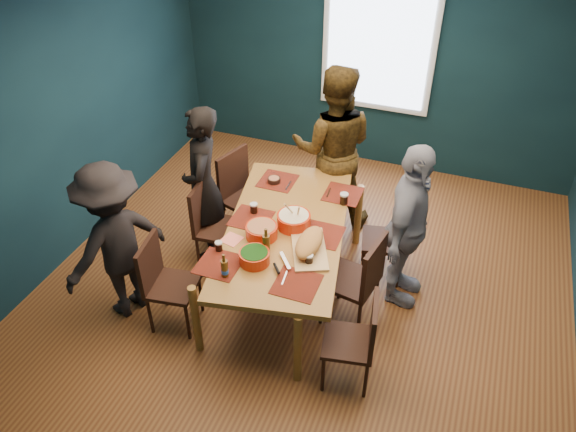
% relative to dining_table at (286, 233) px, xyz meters
% --- Properties ---
extents(room, '(5.01, 5.01, 2.71)m').
position_rel_dining_table_xyz_m(room, '(0.16, 0.48, 0.66)').
color(room, brown).
rests_on(room, ground).
extents(dining_table, '(1.41, 2.23, 0.79)m').
position_rel_dining_table_xyz_m(dining_table, '(0.00, 0.00, 0.00)').
color(dining_table, '#A47131').
rests_on(dining_table, floor).
extents(chair_left_far, '(0.57, 0.57, 1.00)m').
position_rel_dining_table_xyz_m(chair_left_far, '(-0.76, 0.69, -0.13)').
color(chair_left_far, black).
rests_on(chair_left_far, floor).
extents(chair_left_mid, '(0.46, 0.46, 0.95)m').
position_rel_dining_table_xyz_m(chair_left_mid, '(-0.84, 0.13, -0.16)').
color(chair_left_mid, black).
rests_on(chair_left_mid, floor).
extents(chair_left_near, '(0.46, 0.46, 0.91)m').
position_rel_dining_table_xyz_m(chair_left_near, '(-0.88, -0.75, -0.19)').
color(chair_left_near, black).
rests_on(chair_left_near, floor).
extents(chair_right_far, '(0.48, 0.48, 0.90)m').
position_rel_dining_table_xyz_m(chair_right_far, '(0.89, 0.57, -0.19)').
color(chair_right_far, black).
rests_on(chair_right_far, floor).
extents(chair_right_mid, '(0.51, 0.51, 0.97)m').
position_rel_dining_table_xyz_m(chair_right_mid, '(0.76, -0.16, -0.15)').
color(chair_right_mid, black).
rests_on(chair_right_mid, floor).
extents(chair_right_near, '(0.46, 0.46, 0.88)m').
position_rel_dining_table_xyz_m(chair_right_near, '(0.91, -0.78, -0.20)').
color(chair_right_near, black).
rests_on(chair_right_near, floor).
extents(person_far_left, '(0.59, 0.71, 1.65)m').
position_rel_dining_table_xyz_m(person_far_left, '(-0.99, 0.30, 0.11)').
color(person_far_left, black).
rests_on(person_far_left, floor).
extents(person_back, '(1.03, 0.89, 1.84)m').
position_rel_dining_table_xyz_m(person_back, '(0.05, 1.28, 0.20)').
color(person_back, black).
rests_on(person_back, floor).
extents(person_right, '(0.47, 1.00, 1.65)m').
position_rel_dining_table_xyz_m(person_right, '(1.04, 0.32, 0.11)').
color(person_right, silver).
rests_on(person_right, floor).
extents(person_near_left, '(0.92, 1.15, 1.56)m').
position_rel_dining_table_xyz_m(person_near_left, '(-1.33, -0.72, 0.06)').
color(person_near_left, black).
rests_on(person_near_left, floor).
extents(bowl_salad, '(0.28, 0.28, 0.12)m').
position_rel_dining_table_xyz_m(bowl_salad, '(-0.15, -0.21, 0.14)').
color(bowl_salad, red).
rests_on(bowl_salad, dining_table).
extents(bowl_dumpling, '(0.31, 0.31, 0.28)m').
position_rel_dining_table_xyz_m(bowl_dumpling, '(0.06, 0.03, 0.14)').
color(bowl_dumpling, red).
rests_on(bowl_dumpling, dining_table).
extents(bowl_herbs, '(0.26, 0.26, 0.11)m').
position_rel_dining_table_xyz_m(bowl_herbs, '(-0.08, -0.54, 0.13)').
color(bowl_herbs, red).
rests_on(bowl_herbs, dining_table).
extents(cutting_board, '(0.49, 0.72, 0.15)m').
position_rel_dining_table_xyz_m(cutting_board, '(0.30, -0.24, 0.14)').
color(cutting_board, tan).
rests_on(cutting_board, dining_table).
extents(small_bowl, '(0.13, 0.13, 0.05)m').
position_rel_dining_table_xyz_m(small_bowl, '(-0.37, 0.64, 0.10)').
color(small_bowl, black).
rests_on(small_bowl, dining_table).
extents(beer_bottle_a, '(0.06, 0.06, 0.23)m').
position_rel_dining_table_xyz_m(beer_bottle_a, '(-0.23, -0.79, 0.16)').
color(beer_bottle_a, '#4A2D0D').
rests_on(beer_bottle_a, dining_table).
extents(beer_bottle_b, '(0.07, 0.07, 0.25)m').
position_rel_dining_table_xyz_m(beer_bottle_b, '(-0.03, -0.40, 0.17)').
color(beer_bottle_b, '#4A2D0D').
rests_on(beer_bottle_b, dining_table).
extents(cola_glass_a, '(0.07, 0.07, 0.09)m').
position_rel_dining_table_xyz_m(cola_glass_a, '(-0.42, -0.51, 0.12)').
color(cola_glass_a, black).
rests_on(cola_glass_a, dining_table).
extents(cola_glass_b, '(0.07, 0.07, 0.10)m').
position_rel_dining_table_xyz_m(cola_glass_b, '(0.36, -0.41, 0.13)').
color(cola_glass_b, black).
rests_on(cola_glass_b, dining_table).
extents(cola_glass_c, '(0.08, 0.08, 0.11)m').
position_rel_dining_table_xyz_m(cola_glass_c, '(0.39, 0.53, 0.14)').
color(cola_glass_c, black).
rests_on(cola_glass_c, dining_table).
extents(cola_glass_d, '(0.07, 0.07, 0.10)m').
position_rel_dining_table_xyz_m(cola_glass_d, '(-0.35, 0.10, 0.13)').
color(cola_glass_d, black).
rests_on(cola_glass_d, dining_table).
extents(napkin_a, '(0.15, 0.15, 0.00)m').
position_rel_dining_table_xyz_m(napkin_a, '(0.35, 0.09, 0.08)').
color(napkin_a, '#FF7D6B').
rests_on(napkin_a, dining_table).
extents(napkin_b, '(0.19, 0.19, 0.00)m').
position_rel_dining_table_xyz_m(napkin_b, '(-0.38, -0.34, 0.08)').
color(napkin_b, '#FF7D6B').
rests_on(napkin_b, dining_table).
extents(napkin_c, '(0.21, 0.21, 0.00)m').
position_rel_dining_table_xyz_m(napkin_c, '(0.36, -0.69, 0.08)').
color(napkin_c, '#FF7D6B').
rests_on(napkin_c, dining_table).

